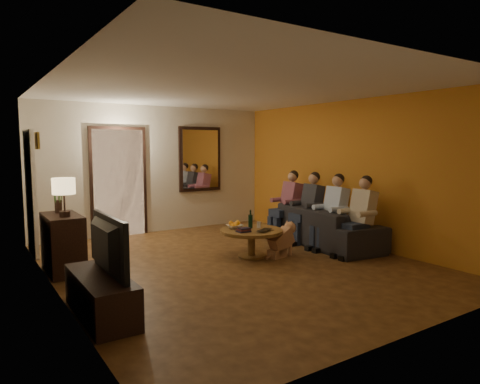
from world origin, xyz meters
TOP-DOWN VIEW (x-y plane):
  - floor at (0.00, 0.00)m, footprint 5.00×6.00m
  - ceiling at (0.00, 0.00)m, footprint 5.00×6.00m
  - back_wall at (0.00, 3.00)m, footprint 5.00×0.02m
  - front_wall at (0.00, -3.00)m, footprint 5.00×0.02m
  - left_wall at (-2.50, 0.00)m, footprint 0.02×6.00m
  - right_wall at (2.50, 0.00)m, footprint 0.02×6.00m
  - orange_accent at (2.49, 0.00)m, footprint 0.01×6.00m
  - kitchen_doorway at (-0.80, 2.98)m, footprint 1.00×0.06m
  - door_trim at (-0.80, 2.97)m, footprint 1.12×0.04m
  - fridge_glimpse at (-0.55, 2.98)m, footprint 0.45×0.03m
  - mirror_frame at (1.00, 2.96)m, footprint 1.00×0.05m
  - mirror_glass at (1.00, 2.93)m, footprint 0.86×0.02m
  - white_door at (-2.46, 2.30)m, footprint 0.06×0.85m
  - framed_art at (-2.47, 1.30)m, footprint 0.03×0.28m
  - art_canvas at (-2.46, 1.30)m, footprint 0.01×0.22m
  - dresser at (-2.25, 0.96)m, footprint 0.45×0.92m
  - table_lamp at (-2.25, 0.74)m, footprint 0.30×0.30m
  - flower_vase at (-2.25, 1.18)m, footprint 0.14×0.14m
  - tv_stand at (-2.25, -0.94)m, footprint 0.45×1.31m
  - tv at (-2.25, -0.94)m, footprint 1.07×0.14m
  - sofa at (2.07, 0.20)m, footprint 2.45×1.22m
  - person_a at (1.97, -0.70)m, footprint 0.60×0.40m
  - person_b at (1.97, -0.10)m, footprint 0.60×0.40m
  - person_c at (1.97, 0.50)m, footprint 0.60×0.40m
  - person_d at (1.97, 1.10)m, footprint 0.60×0.40m
  - dog at (0.87, -0.05)m, footprint 0.60×0.35m
  - coffee_table at (0.44, 0.18)m, footprint 1.23×1.23m
  - bowl at (0.26, 0.40)m, footprint 0.26×0.26m
  - oranges at (0.26, 0.40)m, footprint 0.20×0.20m
  - wine_bottle at (0.49, 0.28)m, footprint 0.07×0.07m
  - wine_glass at (0.62, 0.23)m, footprint 0.06×0.06m
  - book_stack at (0.22, 0.08)m, footprint 0.20×0.15m
  - laptop at (0.54, -0.10)m, footprint 0.39×0.34m

SIDE VIEW (x-z plane):
  - floor at x=0.00m, z-range -0.01..0.01m
  - tv_stand at x=-2.25m, z-range 0.00..0.44m
  - coffee_table at x=0.44m, z-range 0.00..0.45m
  - dog at x=0.87m, z-range 0.00..0.56m
  - sofa at x=2.07m, z-range 0.00..0.68m
  - dresser at x=-2.25m, z-range 0.00..0.82m
  - laptop at x=0.54m, z-range 0.45..0.48m
  - bowl at x=0.26m, z-range 0.45..0.51m
  - book_stack at x=0.22m, z-range 0.45..0.52m
  - wine_glass at x=0.62m, z-range 0.45..0.55m
  - oranges at x=0.26m, z-range 0.51..0.59m
  - person_a at x=1.97m, z-range 0.00..1.20m
  - person_b at x=1.97m, z-range 0.00..1.20m
  - person_c at x=1.97m, z-range 0.00..1.20m
  - person_d at x=1.97m, z-range 0.00..1.20m
  - wine_bottle at x=0.49m, z-range 0.45..0.76m
  - tv at x=-2.25m, z-range 0.44..1.05m
  - fridge_glimpse at x=-0.55m, z-range 0.05..1.75m
  - white_door at x=-2.46m, z-range 0.00..2.04m
  - flower_vase at x=-2.25m, z-range 0.82..1.26m
  - kitchen_doorway at x=-0.80m, z-range 0.00..2.10m
  - door_trim at x=-0.80m, z-range -0.06..2.16m
  - table_lamp at x=-2.25m, z-range 0.82..1.36m
  - back_wall at x=0.00m, z-range 0.00..2.60m
  - front_wall at x=0.00m, z-range 0.00..2.60m
  - left_wall at x=-2.50m, z-range 0.00..2.60m
  - right_wall at x=2.50m, z-range 0.00..2.60m
  - orange_accent at x=2.49m, z-range 0.00..2.60m
  - mirror_frame at x=1.00m, z-range 0.80..2.20m
  - mirror_glass at x=1.00m, z-range 0.87..2.13m
  - framed_art at x=-2.47m, z-range 1.73..1.97m
  - art_canvas at x=-2.46m, z-range 1.76..1.94m
  - ceiling at x=0.00m, z-range 2.60..2.60m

